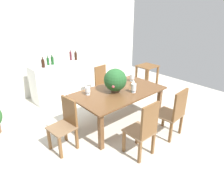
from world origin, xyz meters
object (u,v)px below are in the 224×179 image
(kitchen_counter, at_px, (63,80))
(wine_bottle_clear, at_px, (43,63))
(chair_far_right, at_px, (103,83))
(wine_bottle_amber, at_px, (52,61))
(wine_bottle_tall, at_px, (71,56))
(chair_head_end, at_px, (66,122))
(wine_bottle_green, at_px, (76,56))
(chair_near_right, at_px, (174,111))
(dining_table, at_px, (119,95))
(crystal_vase_right, at_px, (88,90))
(chair_near_left, at_px, (144,128))
(wine_bottle_dark, at_px, (48,61))
(flower_centerpiece, at_px, (115,80))
(crystal_vase_center_near, at_px, (134,87))
(wine_glass, at_px, (133,81))
(crystal_vase_left, at_px, (132,77))
(side_table, at_px, (147,71))

(kitchen_counter, distance_m, wine_bottle_clear, 0.83)
(chair_far_right, bearing_deg, wine_bottle_amber, 128.53)
(kitchen_counter, bearing_deg, wine_bottle_tall, 8.11)
(chair_head_end, xyz_separation_m, wine_bottle_clear, (0.50, 1.89, 0.58))
(wine_bottle_green, bearing_deg, chair_near_right, -86.18)
(dining_table, height_order, wine_bottle_amber, wine_bottle_amber)
(crystal_vase_right, bearing_deg, wine_bottle_tall, 68.65)
(chair_head_end, bearing_deg, wine_bottle_tall, 140.92)
(chair_near_left, height_order, wine_bottle_clear, wine_bottle_clear)
(chair_head_end, xyz_separation_m, crystal_vase_right, (0.67, 0.27, 0.33))
(chair_far_right, relative_size, wine_bottle_dark, 3.97)
(kitchen_counter, xyz_separation_m, wine_bottle_green, (0.44, -0.03, 0.61))
(flower_centerpiece, height_order, crystal_vase_center_near, flower_centerpiece)
(wine_glass, bearing_deg, wine_bottle_clear, 122.34)
(flower_centerpiece, distance_m, wine_glass, 0.54)
(chair_near_right, bearing_deg, wine_bottle_green, -89.75)
(chair_head_end, bearing_deg, wine_bottle_clear, 159.84)
(chair_near_left, height_order, wine_bottle_dark, wine_bottle_dark)
(chair_far_right, bearing_deg, wine_bottle_dark, 130.87)
(crystal_vase_right, xyz_separation_m, wine_bottle_clear, (-0.17, 1.62, 0.25))
(flower_centerpiece, relative_size, wine_bottle_tall, 1.63)
(dining_table, height_order, crystal_vase_right, crystal_vase_right)
(wine_bottle_green, bearing_deg, dining_table, -96.51)
(chair_near_left, relative_size, chair_far_right, 1.05)
(crystal_vase_left, distance_m, wine_glass, 0.30)
(chair_near_right, relative_size, side_table, 1.38)
(crystal_vase_right, bearing_deg, side_table, 13.24)
(wine_glass, bearing_deg, wine_bottle_tall, 98.87)
(kitchen_counter, bearing_deg, crystal_vase_left, -64.80)
(wine_bottle_clear, distance_m, wine_bottle_tall, 0.90)
(dining_table, relative_size, side_table, 2.62)
(chair_near_right, height_order, crystal_vase_right, chair_near_right)
(chair_far_right, relative_size, crystal_vase_center_near, 5.09)
(chair_near_left, height_order, crystal_vase_right, chair_near_left)
(flower_centerpiece, height_order, side_table, flower_centerpiece)
(crystal_vase_center_near, xyz_separation_m, wine_bottle_dark, (-0.75, 2.28, 0.23))
(crystal_vase_right, distance_m, wine_bottle_tall, 1.95)
(wine_bottle_amber, bearing_deg, chair_head_end, -111.66)
(crystal_vase_center_near, bearing_deg, flower_centerpiece, 133.12)
(kitchen_counter, relative_size, wine_bottle_clear, 6.33)
(chair_near_right, distance_m, wine_bottle_clear, 3.24)
(crystal_vase_left, bearing_deg, wine_bottle_tall, 105.79)
(chair_head_end, relative_size, wine_bottle_green, 3.56)
(crystal_vase_center_near, bearing_deg, crystal_vase_left, 45.68)
(crystal_vase_center_near, distance_m, kitchen_counter, 2.34)
(chair_near_left, relative_size, wine_bottle_tall, 3.40)
(flower_centerpiece, distance_m, crystal_vase_left, 0.76)
(wine_bottle_dark, relative_size, wine_bottle_clear, 0.93)
(dining_table, bearing_deg, side_table, 23.57)
(chair_near_right, bearing_deg, kitchen_counter, -81.81)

